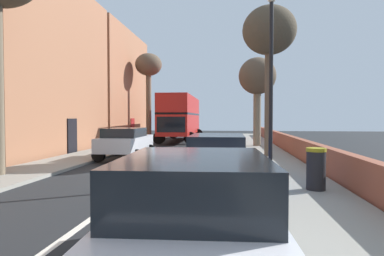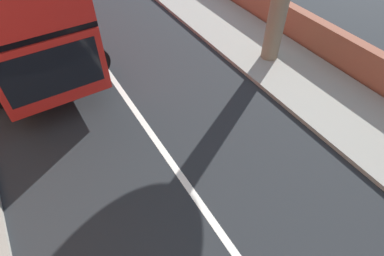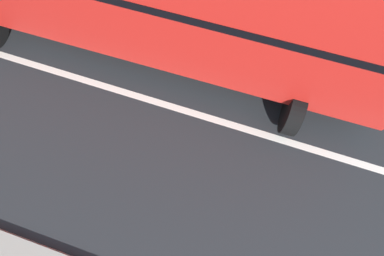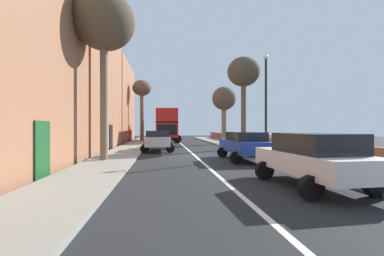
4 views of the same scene
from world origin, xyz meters
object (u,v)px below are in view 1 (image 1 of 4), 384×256
(parked_car_blue_right_3, at_px, (217,156))
(street_tree_right_1, at_px, (269,34))
(double_decker_bus, at_px, (181,116))
(street_tree_right_3, at_px, (257,78))
(parked_car_silver_left_0, at_px, (126,141))
(litter_bin_right, at_px, (316,169))
(parked_car_white_right_1, at_px, (196,213))
(lamppost_right, at_px, (271,70))
(street_tree_left_0, at_px, (149,69))

(parked_car_blue_right_3, relative_size, street_tree_right_1, 0.57)
(double_decker_bus, distance_m, street_tree_right_3, 9.06)
(parked_car_silver_left_0, height_order, litter_bin_right, parked_car_silver_left_0)
(parked_car_silver_left_0, relative_size, parked_car_white_right_1, 1.08)
(parked_car_white_right_1, relative_size, parked_car_blue_right_3, 0.94)
(parked_car_white_right_1, height_order, lamppost_right, lamppost_right)
(street_tree_right_3, height_order, lamppost_right, street_tree_right_3)
(street_tree_right_1, height_order, litter_bin_right, street_tree_right_1)
(double_decker_bus, height_order, parked_car_silver_left_0, double_decker_bus)
(street_tree_right_3, relative_size, litter_bin_right, 5.42)
(double_decker_bus, relative_size, litter_bin_right, 9.18)
(parked_car_white_right_1, height_order, litter_bin_right, parked_car_white_right_1)
(double_decker_bus, distance_m, parked_car_blue_right_3, 19.90)
(parked_car_white_right_1, bearing_deg, parked_car_silver_left_0, 111.98)
(parked_car_white_right_1, height_order, parked_car_blue_right_3, parked_car_white_right_1)
(parked_car_blue_right_3, xyz_separation_m, street_tree_right_3, (2.29, 13.66, 4.06))
(double_decker_bus, xyz_separation_m, street_tree_right_1, (6.60, -12.17, 4.19))
(parked_car_silver_left_0, bearing_deg, street_tree_left_0, 99.58)
(street_tree_left_0, xyz_separation_m, street_tree_right_3, (9.64, -6.26, -1.77))
(parked_car_white_right_1, xyz_separation_m, street_tree_right_1, (2.40, 13.64, 5.59))
(street_tree_left_0, relative_size, lamppost_right, 1.29)
(parked_car_silver_left_0, distance_m, street_tree_right_3, 11.33)
(street_tree_right_1, relative_size, litter_bin_right, 6.71)
(street_tree_left_0, distance_m, street_tree_right_1, 16.00)
(double_decker_bus, height_order, parked_car_blue_right_3, double_decker_bus)
(street_tree_left_0, bearing_deg, parked_car_silver_left_0, -80.42)
(parked_car_white_right_1, bearing_deg, parked_car_blue_right_3, 90.02)
(parked_car_white_right_1, distance_m, street_tree_right_3, 20.59)
(parked_car_silver_left_0, distance_m, street_tree_right_1, 9.36)
(street_tree_right_1, bearing_deg, parked_car_white_right_1, -99.96)
(parked_car_blue_right_3, bearing_deg, street_tree_right_1, 71.65)
(street_tree_left_0, bearing_deg, double_decker_bus, -9.31)
(parked_car_white_right_1, xyz_separation_m, street_tree_right_3, (2.29, 20.06, 4.04))
(parked_car_white_right_1, bearing_deg, lamppost_right, 76.69)
(parked_car_white_right_1, distance_m, street_tree_right_1, 14.93)
(street_tree_right_3, xyz_separation_m, lamppost_right, (-0.49, -12.47, -1.18))
(lamppost_right, bearing_deg, street_tree_right_3, 87.73)
(parked_car_white_right_1, bearing_deg, litter_bin_right, 62.81)
(street_tree_right_1, bearing_deg, lamppost_right, -95.67)
(parked_car_silver_left_0, distance_m, parked_car_blue_right_3, 7.80)
(parked_car_white_right_1, relative_size, lamppost_right, 0.67)
(street_tree_right_1, bearing_deg, street_tree_right_3, 90.94)
(parked_car_white_right_1, bearing_deg, street_tree_right_3, 83.49)
(street_tree_left_0, relative_size, street_tree_right_3, 1.27)
(street_tree_left_0, bearing_deg, lamppost_right, -63.96)
(parked_car_blue_right_3, height_order, street_tree_left_0, street_tree_left_0)
(parked_car_blue_right_3, relative_size, street_tree_left_0, 0.56)
(street_tree_left_0, bearing_deg, street_tree_right_3, -32.99)
(street_tree_right_1, distance_m, lamppost_right, 6.66)
(double_decker_bus, xyz_separation_m, parked_car_white_right_1, (4.20, -25.81, -1.40))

